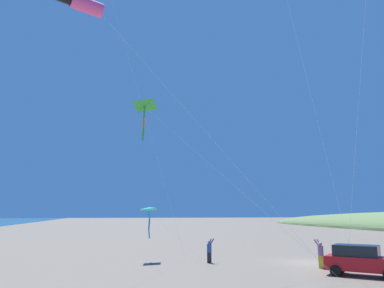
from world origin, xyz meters
The scene contains 6 objects.
ground_plane centered at (0.00, 0.00, 0.00)m, with size 600.00×600.00×0.00m, color #756654.
parked_car centered at (-0.05, -6.76, 0.95)m, with size 4.36×4.34×1.85m.
person_adult_flyer centered at (-0.65, -3.16, 1.08)m, with size 0.64×0.70×1.97m.
person_child_green_jacket centered at (-7.50, 1.44, 1.01)m, with size 0.65×0.66×1.85m.
kite_delta_long_streamer_left centered at (-12.09, 3.45, 4.08)m, with size 5.23×3.55×4.37m.
kite_delta_rainbow_low_near centered at (-13.64, -7.78, 9.61)m, with size 11.74×2.22×10.01m.
Camera 1 is at (-15.52, -28.18, 3.79)m, focal length 35.58 mm.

